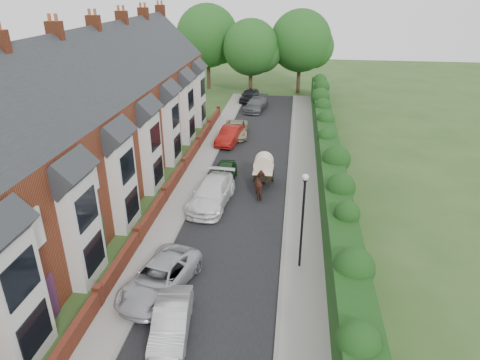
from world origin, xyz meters
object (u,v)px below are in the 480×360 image
object	(u,v)px
car_silver_a	(171,321)
car_silver_b	(160,278)
horse	(261,186)
lamppost	(303,210)
car_red	(230,135)
car_grey	(256,104)
car_green	(225,173)
horse_cart	(263,167)
car_black	(249,95)
car_beige	(236,129)
car_white	(212,193)

from	to	relation	value
car_silver_a	car_silver_b	bearing A→B (deg)	108.93
car_silver_a	horse	world-z (taller)	horse
car_silver_b	lamppost	bearing A→B (deg)	35.07
car_silver_a	car_red	distance (m)	23.01
car_silver_b	car_grey	xyz separation A→B (m)	(1.40, 31.45, 0.01)
car_green	horse	distance (m)	3.47
horse_cart	car_silver_a	bearing A→B (deg)	-99.61
car_green	horse_cart	world-z (taller)	horse_cart
car_grey	car_black	distance (m)	4.09
car_silver_a	car_green	bearing A→B (deg)	83.40
lamppost	car_black	bearing A→B (deg)	100.66
car_red	car_grey	xyz separation A→B (m)	(1.23, 11.05, -0.03)
car_red	car_beige	size ratio (longest dim) A/B	0.95
car_beige	horse_cart	bearing A→B (deg)	-76.15
car_white	lamppost	bearing A→B (deg)	-42.23
car_white	horse_cart	world-z (taller)	horse_cart
car_black	horse	world-z (taller)	horse
car_green	car_black	xyz separation A→B (m)	(-0.81, 23.10, 0.11)
car_green	car_black	bearing A→B (deg)	88.69
car_silver_a	car_green	xyz separation A→B (m)	(-0.24, 14.85, 0.01)
car_silver_a	car_black	distance (m)	37.96
car_green	car_silver_a	bearing A→B (deg)	-92.37
lamppost	car_red	bearing A→B (deg)	109.29
car_red	car_grey	distance (m)	11.12
horse_cart	car_black	bearing A→B (deg)	98.74
car_silver_b	car_red	distance (m)	20.40
car_green	car_red	distance (m)	8.18
lamppost	car_beige	size ratio (longest dim) A/B	1.10
lamppost	car_silver_a	xyz separation A→B (m)	(-5.12, -5.18, -2.64)
car_silver_b	car_white	bearing A→B (deg)	97.99
car_white	car_beige	distance (m)	13.72
car_grey	horse	distance (m)	21.43
car_silver_b	car_green	world-z (taller)	car_silver_b
horse_cart	car_grey	bearing A→B (deg)	97.09
car_silver_b	horse_cart	distance (m)	12.81
car_green	car_grey	world-z (taller)	car_grey
lamppost	car_beige	distance (m)	20.86
car_silver_b	car_red	bearing A→B (deg)	102.48
car_silver_b	car_grey	size ratio (longest dim) A/B	1.03
horse	horse_cart	distance (m)	2.12
car_silver_a	horse	size ratio (longest dim) A/B	2.07
car_silver_b	car_black	bearing A→B (deg)	102.59
car_beige	car_black	bearing A→B (deg)	86.23
lamppost	car_silver_b	size ratio (longest dim) A/B	1.03
car_silver_a	horse_cart	bearing A→B (deg)	72.85
car_silver_b	car_beige	xyz separation A→B (m)	(0.41, 22.40, -0.04)
car_red	car_black	xyz separation A→B (m)	(0.06, 14.97, 0.03)
car_silver_a	horse	distance (m)	12.98
car_green	car_beige	distance (m)	10.15
lamppost	horse_cart	distance (m)	10.17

